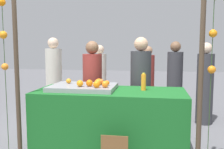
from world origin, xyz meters
name	(u,v)px	position (x,y,z in m)	size (l,w,h in m)	color
stall_counter	(110,122)	(0.00, 0.00, 0.45)	(2.04, 0.87, 0.91)	#196023
orange_tray	(83,87)	(-0.38, 0.01, 0.94)	(0.89, 0.66, 0.06)	gray
orange_0	(80,83)	(-0.39, -0.13, 1.01)	(0.09, 0.09, 0.09)	orange
orange_1	(97,84)	(-0.15, -0.19, 1.01)	(0.09, 0.09, 0.09)	orange
orange_2	(107,83)	(-0.05, 0.00, 1.00)	(0.07, 0.07, 0.07)	orange
orange_3	(101,82)	(-0.16, 0.11, 1.01)	(0.08, 0.08, 0.08)	orange
orange_4	(99,81)	(-0.19, 0.17, 1.01)	(0.08, 0.08, 0.08)	orange
orange_5	(98,82)	(-0.17, 0.01, 1.01)	(0.09, 0.09, 0.09)	orange
orange_6	(69,81)	(-0.64, 0.13, 1.00)	(0.07, 0.07, 0.07)	orange
orange_7	(105,84)	(-0.04, -0.15, 1.01)	(0.09, 0.09, 0.09)	orange
orange_8	(89,83)	(-0.27, -0.09, 1.01)	(0.09, 0.09, 0.09)	orange
juice_bottle	(144,82)	(0.45, 0.07, 1.02)	(0.07, 0.07, 0.24)	orange
vendor_left	(93,92)	(-0.42, 0.71, 0.74)	(0.32, 0.32, 1.59)	maroon
vendor_right	(140,92)	(0.38, 0.71, 0.77)	(0.33, 0.33, 1.65)	#333338
crowd_person_0	(175,82)	(1.02, 2.04, 0.75)	(0.32, 0.32, 1.60)	#333338
crowd_person_1	(147,82)	(0.45, 2.42, 0.70)	(0.30, 0.30, 1.51)	maroon
crowd_person_2	(54,81)	(-1.48, 1.65, 0.78)	(0.34, 0.34, 1.68)	beige
crowd_person_3	(100,80)	(-0.65, 2.37, 0.71)	(0.31, 0.31, 1.53)	beige
crowd_person_4	(205,86)	(1.56, 1.70, 0.73)	(0.32, 0.32, 1.57)	#333338
canopy_post_left	(17,78)	(-1.10, -0.47, 1.11)	(0.06, 0.06, 2.22)	#473828
canopy_post_right	(201,82)	(1.10, -0.47, 1.11)	(0.06, 0.06, 2.22)	#473828
garland_strand_left	(3,34)	(-1.25, -0.49, 1.65)	(0.10, 0.10, 2.14)	#2D4C23
garland_strand_right	(213,38)	(1.21, -0.48, 1.59)	(0.09, 0.09, 2.14)	#2D4C23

